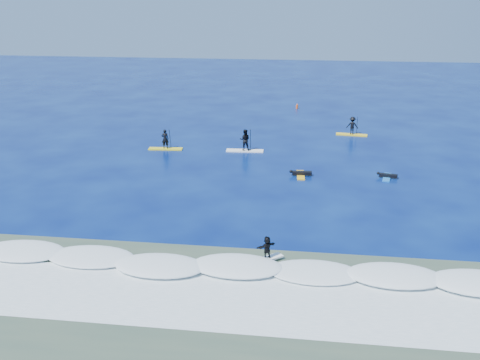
# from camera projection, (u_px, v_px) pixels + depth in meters

# --- Properties ---
(ground) EXTENTS (160.00, 160.00, 0.00)m
(ground) POSITION_uv_depth(u_px,v_px,m) (242.00, 199.00, 37.31)
(ground) COLOR #040F4D
(ground) RESTS_ON ground
(shallow_water) EXTENTS (90.00, 13.00, 0.01)m
(shallow_water) POSITION_uv_depth(u_px,v_px,m) (203.00, 312.00, 24.23)
(shallow_water) COLOR #384D3D
(shallow_water) RESTS_ON ground
(breaking_wave) EXTENTS (40.00, 6.00, 0.30)m
(breaking_wave) POSITION_uv_depth(u_px,v_px,m) (218.00, 269.00, 27.97)
(breaking_wave) COLOR white
(breaking_wave) RESTS_ON ground
(whitewater) EXTENTS (34.00, 5.00, 0.02)m
(whitewater) POSITION_uv_depth(u_px,v_px,m) (208.00, 300.00, 25.17)
(whitewater) COLOR silver
(whitewater) RESTS_ON ground
(sup_paddler_left) EXTENTS (3.14, 1.01, 2.17)m
(sup_paddler_left) POSITION_uv_depth(u_px,v_px,m) (165.00, 142.00, 48.75)
(sup_paddler_left) COLOR yellow
(sup_paddler_left) RESTS_ON ground
(sup_paddler_center) EXTENTS (3.39, 0.98, 2.36)m
(sup_paddler_center) POSITION_uv_depth(u_px,v_px,m) (245.00, 142.00, 48.11)
(sup_paddler_center) COLOR white
(sup_paddler_center) RESTS_ON ground
(sup_paddler_right) EXTENTS (3.16, 1.15, 2.17)m
(sup_paddler_right) POSITION_uv_depth(u_px,v_px,m) (352.00, 127.00, 53.51)
(sup_paddler_right) COLOR yellow
(sup_paddler_right) RESTS_ON ground
(prone_paddler_near) EXTENTS (1.77, 2.25, 0.46)m
(prone_paddler_near) POSITION_uv_depth(u_px,v_px,m) (301.00, 174.00, 41.96)
(prone_paddler_near) COLOR yellow
(prone_paddler_near) RESTS_ON ground
(prone_paddler_far) EXTENTS (1.60, 2.07, 0.42)m
(prone_paddler_far) POSITION_uv_depth(u_px,v_px,m) (387.00, 176.00, 41.46)
(prone_paddler_far) COLOR blue
(prone_paddler_far) RESTS_ON ground
(wave_surfer) EXTENTS (1.78, 1.59, 1.36)m
(wave_surfer) POSITION_uv_depth(u_px,v_px,m) (267.00, 249.00, 28.38)
(wave_surfer) COLOR white
(wave_surfer) RESTS_ON breaking_wave
(marker_buoy) EXTENTS (0.28, 0.28, 0.67)m
(marker_buoy) POSITION_uv_depth(u_px,v_px,m) (297.00, 106.00, 65.74)
(marker_buoy) COLOR #EA4F14
(marker_buoy) RESTS_ON ground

